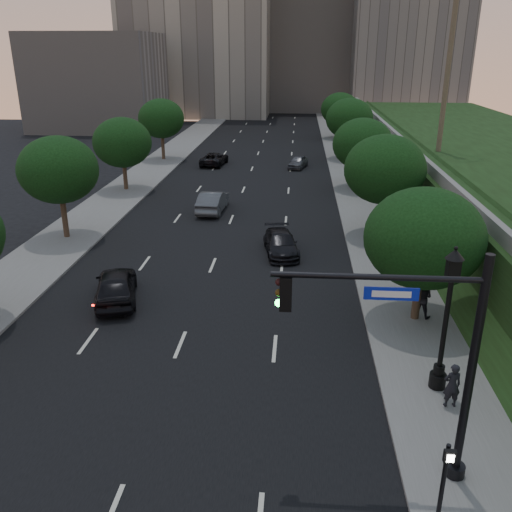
# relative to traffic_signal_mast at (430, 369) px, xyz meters

# --- Properties ---
(ground) EXTENTS (160.00, 160.00, 0.00)m
(ground) POSITION_rel_traffic_signal_mast_xyz_m (-8.44, 1.90, -3.67)
(ground) COLOR black
(ground) RESTS_ON ground
(road_surface) EXTENTS (16.00, 140.00, 0.02)m
(road_surface) POSITION_rel_traffic_signal_mast_xyz_m (-8.44, 31.90, -3.66)
(road_surface) COLOR black
(road_surface) RESTS_ON ground
(sidewalk_right) EXTENTS (4.50, 140.00, 0.15)m
(sidewalk_right) POSITION_rel_traffic_signal_mast_xyz_m (1.81, 31.90, -3.60)
(sidewalk_right) COLOR slate
(sidewalk_right) RESTS_ON ground
(sidewalk_left) EXTENTS (4.50, 140.00, 0.15)m
(sidewalk_left) POSITION_rel_traffic_signal_mast_xyz_m (-18.69, 31.90, -3.60)
(sidewalk_left) COLOR slate
(sidewalk_left) RESTS_ON ground
(parapet_wall) EXTENTS (0.35, 90.00, 0.70)m
(parapet_wall) POSITION_rel_traffic_signal_mast_xyz_m (5.06, 29.90, 0.68)
(parapet_wall) COLOR slate
(parapet_wall) RESTS_ON embankment
(office_block_left) EXTENTS (26.00, 20.00, 32.00)m
(office_block_left) POSITION_rel_traffic_signal_mast_xyz_m (-22.44, 93.90, 12.33)
(office_block_left) COLOR gray
(office_block_left) RESTS_ON ground
(office_block_mid) EXTENTS (22.00, 18.00, 26.00)m
(office_block_mid) POSITION_rel_traffic_signal_mast_xyz_m (-2.44, 103.90, 9.33)
(office_block_mid) COLOR #9B968E
(office_block_mid) RESTS_ON ground
(office_block_right) EXTENTS (20.00, 22.00, 36.00)m
(office_block_right) POSITION_rel_traffic_signal_mast_xyz_m (15.56, 97.90, 14.33)
(office_block_right) COLOR slate
(office_block_right) RESTS_ON ground
(office_block_filler) EXTENTS (18.00, 16.00, 14.00)m
(office_block_filler) POSITION_rel_traffic_signal_mast_xyz_m (-34.44, 71.90, 3.33)
(office_block_filler) COLOR #9B968E
(office_block_filler) RESTS_ON ground
(tree_right_a) EXTENTS (5.20, 5.20, 6.24)m
(tree_right_a) POSITION_rel_traffic_signal_mast_xyz_m (1.86, 9.90, 0.35)
(tree_right_a) COLOR #38281C
(tree_right_a) RESTS_ON ground
(tree_right_b) EXTENTS (5.20, 5.20, 6.74)m
(tree_right_b) POSITION_rel_traffic_signal_mast_xyz_m (1.86, 21.90, 0.84)
(tree_right_b) COLOR #38281C
(tree_right_b) RESTS_ON ground
(tree_right_c) EXTENTS (5.20, 5.20, 6.24)m
(tree_right_c) POSITION_rel_traffic_signal_mast_xyz_m (1.86, 34.90, 0.35)
(tree_right_c) COLOR #38281C
(tree_right_c) RESTS_ON ground
(tree_right_d) EXTENTS (5.20, 5.20, 6.74)m
(tree_right_d) POSITION_rel_traffic_signal_mast_xyz_m (1.86, 48.90, 0.84)
(tree_right_d) COLOR #38281C
(tree_right_d) RESTS_ON ground
(tree_right_e) EXTENTS (5.20, 5.20, 6.24)m
(tree_right_e) POSITION_rel_traffic_signal_mast_xyz_m (1.86, 63.90, 0.35)
(tree_right_e) COLOR #38281C
(tree_right_e) RESTS_ON ground
(tree_left_b) EXTENTS (5.00, 5.00, 6.71)m
(tree_left_b) POSITION_rel_traffic_signal_mast_xyz_m (-18.74, 19.90, 0.90)
(tree_left_b) COLOR #38281C
(tree_left_b) RESTS_ON ground
(tree_left_c) EXTENTS (5.00, 5.00, 6.34)m
(tree_left_c) POSITION_rel_traffic_signal_mast_xyz_m (-18.74, 32.90, 0.53)
(tree_left_c) COLOR #38281C
(tree_left_c) RESTS_ON ground
(tree_left_d) EXTENTS (5.00, 5.00, 6.71)m
(tree_left_d) POSITION_rel_traffic_signal_mast_xyz_m (-18.74, 46.90, 0.90)
(tree_left_d) COLOR #38281C
(tree_left_d) RESTS_ON ground
(traffic_signal_mast) EXTENTS (5.68, 0.56, 7.00)m
(traffic_signal_mast) POSITION_rel_traffic_signal_mast_xyz_m (0.00, 0.00, 0.00)
(traffic_signal_mast) COLOR black
(traffic_signal_mast) RESTS_ON ground
(street_lamp) EXTENTS (0.64, 0.64, 5.62)m
(street_lamp) POSITION_rel_traffic_signal_mast_xyz_m (1.61, 4.43, -1.04)
(street_lamp) COLOR black
(street_lamp) RESTS_ON ground
(pedestrian_signal) EXTENTS (0.30, 0.33, 2.50)m
(pedestrian_signal) POSITION_rel_traffic_signal_mast_xyz_m (0.26, -1.64, -2.11)
(pedestrian_signal) COLOR black
(pedestrian_signal) RESTS_ON ground
(sedan_near_left) EXTENTS (3.12, 5.14, 1.64)m
(sedan_near_left) POSITION_rel_traffic_signal_mast_xyz_m (-12.46, 10.93, -2.85)
(sedan_near_left) COLOR black
(sedan_near_left) RESTS_ON ground
(sedan_mid_left) EXTENTS (1.95, 4.95, 1.60)m
(sedan_mid_left) POSITION_rel_traffic_signal_mast_xyz_m (-10.09, 26.93, -2.87)
(sedan_mid_left) COLOR #4E5154
(sedan_mid_left) RESTS_ON ground
(sedan_far_left) EXTENTS (2.78, 5.11, 1.36)m
(sedan_far_left) POSITION_rel_traffic_signal_mast_xyz_m (-12.64, 44.62, -2.99)
(sedan_far_left) COLOR black
(sedan_far_left) RESTS_ON ground
(sedan_near_right) EXTENTS (2.56, 4.79, 1.32)m
(sedan_near_right) POSITION_rel_traffic_signal_mast_xyz_m (-4.58, 18.17, -3.01)
(sedan_near_right) COLOR black
(sedan_near_right) RESTS_ON ground
(sedan_far_right) EXTENTS (2.40, 4.04, 1.29)m
(sedan_far_right) POSITION_rel_traffic_signal_mast_xyz_m (-3.66, 43.78, -3.03)
(sedan_far_right) COLOR #4C4D53
(sedan_far_right) RESTS_ON ground
(pedestrian_a) EXTENTS (0.65, 0.47, 1.66)m
(pedestrian_a) POSITION_rel_traffic_signal_mast_xyz_m (1.77, 3.31, -2.69)
(pedestrian_a) COLOR black
(pedestrian_a) RESTS_ON sidewalk_right
(pedestrian_b) EXTENTS (1.14, 1.04, 1.89)m
(pedestrian_b) POSITION_rel_traffic_signal_mast_xyz_m (2.14, 10.08, -2.58)
(pedestrian_b) COLOR black
(pedestrian_b) RESTS_ON sidewalk_right
(pedestrian_c) EXTENTS (0.99, 0.48, 1.63)m
(pedestrian_c) POSITION_rel_traffic_signal_mast_xyz_m (1.78, 15.30, -2.71)
(pedestrian_c) COLOR black
(pedestrian_c) RESTS_ON sidewalk_right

